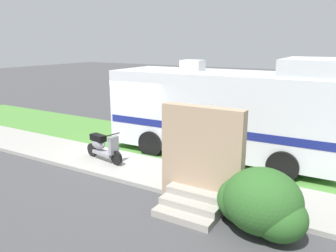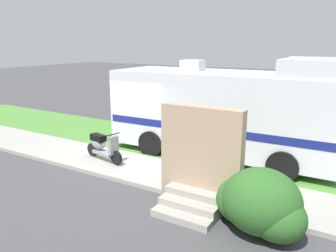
% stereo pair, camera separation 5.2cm
% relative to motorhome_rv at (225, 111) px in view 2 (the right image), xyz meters
% --- Properties ---
extents(ground_plane, '(80.00, 80.00, 0.00)m').
position_rel_motorhome_rv_xyz_m(ground_plane, '(-3.02, -1.39, -1.59)').
color(ground_plane, '#424244').
extents(sidewalk, '(24.00, 2.00, 0.12)m').
position_rel_motorhome_rv_xyz_m(sidewalk, '(-3.02, -2.59, -1.53)').
color(sidewalk, '#9E9B93').
rests_on(sidewalk, ground).
extents(grass_strip, '(24.00, 3.40, 0.08)m').
position_rel_motorhome_rv_xyz_m(grass_strip, '(-3.02, 0.11, -1.55)').
color(grass_strip, '#4C8438').
rests_on(grass_strip, ground).
extents(motorhome_rv, '(7.45, 2.85, 3.35)m').
position_rel_motorhome_rv_xyz_m(motorhome_rv, '(0.00, 0.00, 0.00)').
color(motorhome_rv, silver).
rests_on(motorhome_rv, ground).
extents(scooter, '(1.66, 0.60, 0.97)m').
position_rel_motorhome_rv_xyz_m(scooter, '(-3.08, -2.64, -1.02)').
color(scooter, black).
rests_on(scooter, ground).
extents(bicycle, '(1.74, 0.59, 0.91)m').
position_rel_motorhome_rv_xyz_m(bicycle, '(-0.04, -2.45, -1.08)').
color(bicycle, black).
rests_on(bicycle, ground).
extents(pickup_truck_near, '(5.88, 2.52, 1.71)m').
position_rel_motorhome_rv_xyz_m(pickup_truck_near, '(2.27, 4.43, -0.67)').
color(pickup_truck_near, '#1E2328').
rests_on(pickup_truck_near, ground).
extents(porch_steps, '(2.00, 1.26, 2.40)m').
position_rel_motorhome_rv_xyz_m(porch_steps, '(0.82, -3.68, -0.63)').
color(porch_steps, '#9E998E').
rests_on(porch_steps, ground).
extents(bush_by_porch, '(1.91, 1.43, 1.35)m').
position_rel_motorhome_rv_xyz_m(bush_by_porch, '(2.40, -4.07, -0.95)').
color(bush_by_porch, '#2D6026').
rests_on(bush_by_porch, ground).
extents(bottle_green, '(0.08, 0.08, 0.25)m').
position_rel_motorhome_rv_xyz_m(bottle_green, '(1.96, -2.70, -1.36)').
color(bottle_green, navy).
rests_on(bottle_green, ground).
extents(bottle_spare, '(0.07, 0.07, 0.29)m').
position_rel_motorhome_rv_xyz_m(bottle_spare, '(1.46, -2.97, -1.35)').
color(bottle_spare, brown).
rests_on(bottle_spare, ground).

